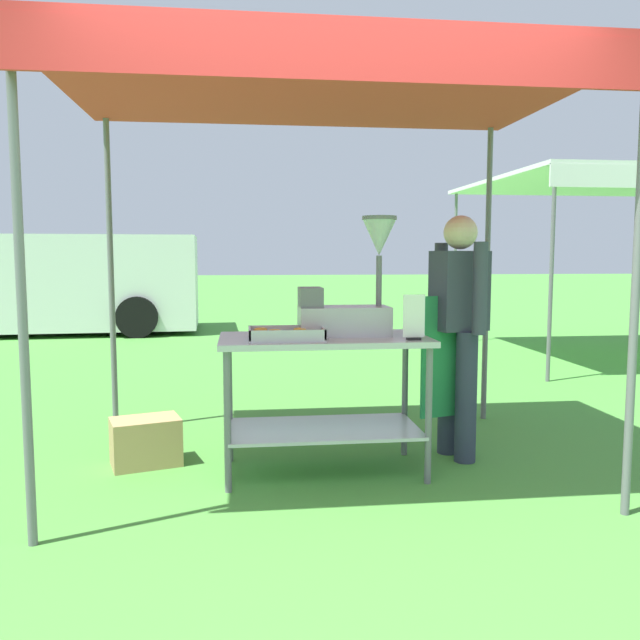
% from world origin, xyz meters
% --- Properties ---
extents(ground_plane, '(70.00, 70.00, 0.00)m').
position_xyz_m(ground_plane, '(0.00, 6.00, 0.00)').
color(ground_plane, '#478E38').
extents(stall_canopy, '(3.17, 2.20, 2.41)m').
position_xyz_m(stall_canopy, '(0.05, 1.09, 2.32)').
color(stall_canopy, slate).
rests_on(stall_canopy, ground).
extents(donut_cart, '(1.27, 0.66, 0.85)m').
position_xyz_m(donut_cart, '(0.05, 0.99, 0.63)').
color(donut_cart, '#B7B7BC').
rests_on(donut_cart, ground).
extents(donut_tray, '(0.44, 0.29, 0.07)m').
position_xyz_m(donut_tray, '(-0.20, 0.88, 0.88)').
color(donut_tray, '#B7B7BC').
rests_on(donut_tray, donut_cart).
extents(donut_fryer, '(0.61, 0.28, 0.74)m').
position_xyz_m(donut_fryer, '(0.22, 1.05, 1.09)').
color(donut_fryer, '#B7B7BC').
rests_on(donut_fryer, donut_cart).
extents(menu_sign, '(0.13, 0.05, 0.27)m').
position_xyz_m(menu_sign, '(0.55, 0.77, 0.97)').
color(menu_sign, black).
rests_on(menu_sign, donut_cart).
extents(vendor, '(0.47, 0.53, 1.61)m').
position_xyz_m(vendor, '(0.96, 1.18, 0.90)').
color(vendor, '#2D3347').
rests_on(vendor, ground).
extents(supply_crate, '(0.49, 0.40, 0.31)m').
position_xyz_m(supply_crate, '(-1.08, 1.26, 0.15)').
color(supply_crate, tan).
rests_on(supply_crate, ground).
extents(van_white, '(5.09, 2.28, 1.69)m').
position_xyz_m(van_white, '(-3.76, 8.75, 0.88)').
color(van_white, white).
rests_on(van_white, ground).
extents(neighbour_tent, '(3.17, 3.32, 2.33)m').
position_xyz_m(neighbour_tent, '(4.29, 5.08, 2.27)').
color(neighbour_tent, slate).
rests_on(neighbour_tent, ground).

